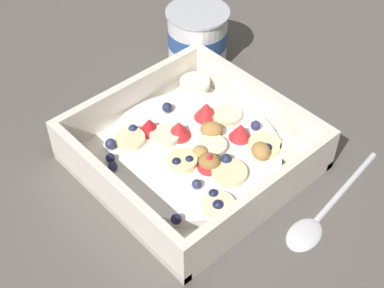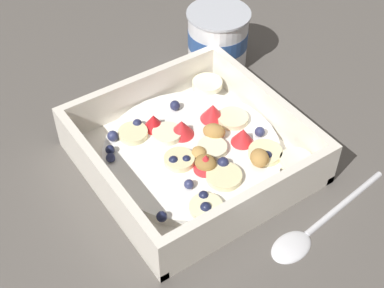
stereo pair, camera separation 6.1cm
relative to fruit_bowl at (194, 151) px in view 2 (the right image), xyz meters
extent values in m
plane|color=#56514C|center=(0.01, -0.02, -0.02)|extent=(2.40, 2.40, 0.00)
cube|color=white|center=(0.00, 0.00, -0.01)|extent=(0.23, 0.23, 0.01)
cube|color=white|center=(0.00, -0.11, 0.01)|extent=(0.23, 0.01, 0.06)
cube|color=white|center=(0.00, 0.11, 0.01)|extent=(0.23, 0.01, 0.06)
cube|color=white|center=(-0.11, 0.00, 0.01)|extent=(0.01, 0.21, 0.06)
cube|color=white|center=(0.11, 0.00, 0.01)|extent=(0.01, 0.21, 0.06)
cylinder|color=white|center=(0.00, 0.00, 0.00)|extent=(0.20, 0.20, 0.01)
cylinder|color=#F4EAB7|center=(0.08, -0.04, 0.01)|extent=(0.04, 0.04, 0.01)
cylinder|color=beige|center=(0.05, 0.06, 0.01)|extent=(0.05, 0.05, 0.01)
cylinder|color=#F7EFC6|center=(0.01, 0.02, 0.01)|extent=(0.05, 0.05, 0.01)
cylinder|color=beige|center=(-0.06, -0.05, 0.01)|extent=(0.04, 0.04, 0.01)
cylinder|color=beige|center=(0.01, -0.02, 0.01)|extent=(0.05, 0.05, 0.01)
cylinder|color=#F7EFC6|center=(-0.08, 0.08, 0.01)|extent=(0.05, 0.05, 0.01)
cylinder|color=#F7EFC6|center=(-0.03, -0.01, 0.01)|extent=(0.04, 0.04, 0.01)
cylinder|color=#F4EAB7|center=(-0.01, 0.06, 0.01)|extent=(0.04, 0.04, 0.01)
cylinder|color=beige|center=(0.06, 0.00, 0.01)|extent=(0.05, 0.05, 0.01)
cylinder|color=#F7EFC6|center=(0.08, 0.08, 0.01)|extent=(0.05, 0.05, 0.01)
cone|color=red|center=(-0.05, -0.02, 0.01)|extent=(0.04, 0.04, 0.02)
cone|color=red|center=(0.03, -0.01, 0.02)|extent=(0.04, 0.04, 0.02)
cone|color=red|center=(-0.03, 0.00, 0.01)|extent=(0.04, 0.04, 0.02)
cone|color=red|center=(-0.03, 0.05, 0.02)|extent=(0.04, 0.04, 0.02)
cone|color=red|center=(0.02, 0.05, 0.01)|extent=(0.04, 0.04, 0.02)
sphere|color=#191E3D|center=(0.07, -0.03, 0.01)|extent=(0.01, 0.01, 0.01)
sphere|color=navy|center=(0.04, -0.04, 0.01)|extent=(0.01, 0.01, 0.01)
sphere|color=#191E3D|center=(0.08, -0.04, 0.01)|extent=(0.01, 0.01, 0.01)
sphere|color=navy|center=(0.03, 0.07, 0.01)|extent=(0.01, 0.01, 0.01)
sphere|color=#191E3D|center=(-0.05, -0.08, 0.01)|extent=(0.01, 0.01, 0.01)
sphere|color=#23284C|center=(-0.07, 0.02, 0.01)|extent=(0.01, 0.01, 0.01)
sphere|color=#191E3D|center=(0.01, -0.03, 0.01)|extent=(0.01, 0.01, 0.01)
sphere|color=#191E3D|center=(0.01, -0.02, 0.01)|extent=(0.01, 0.01, 0.01)
sphere|color=#23284C|center=(-0.07, -0.03, 0.01)|extent=(0.01, 0.01, 0.01)
sphere|color=#191E3D|center=(0.06, 0.06, 0.01)|extent=(0.01, 0.01, 0.01)
sphere|color=#23284C|center=(-0.03, -0.09, 0.01)|extent=(0.01, 0.01, 0.01)
sphere|color=#23284C|center=(0.04, 0.01, 0.01)|extent=(0.01, 0.01, 0.01)
sphere|color=#191E3D|center=(0.06, -0.08, 0.01)|extent=(0.01, 0.01, 0.01)
sphere|color=navy|center=(-0.06, -0.07, 0.01)|extent=(0.01, 0.01, 0.01)
ellipsoid|color=olive|center=(0.03, -0.01, 0.01)|extent=(0.03, 0.03, 0.02)
ellipsoid|color=#AD7F42|center=(0.00, 0.03, 0.01)|extent=(0.03, 0.03, 0.02)
ellipsoid|color=#AD7F42|center=(0.06, 0.05, 0.01)|extent=(0.03, 0.03, 0.02)
ellipsoid|color=tan|center=(0.01, 0.00, 0.01)|extent=(0.02, 0.02, 0.01)
ellipsoid|color=silver|center=(0.15, 0.01, -0.01)|extent=(0.04, 0.05, 0.01)
cylinder|color=silver|center=(0.14, 0.10, -0.01)|extent=(0.02, 0.12, 0.01)
cylinder|color=white|center=(-0.14, 0.13, 0.02)|extent=(0.08, 0.08, 0.08)
cylinder|color=#2D5193|center=(-0.14, 0.13, 0.02)|extent=(0.08, 0.08, 0.02)
cylinder|color=#B7BCC6|center=(-0.14, 0.13, 0.06)|extent=(0.08, 0.08, 0.00)
camera|label=1|loc=(0.32, -0.29, 0.44)|focal=51.41mm
camera|label=2|loc=(0.36, -0.25, 0.44)|focal=51.41mm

